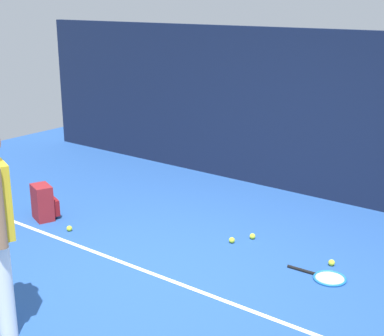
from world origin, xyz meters
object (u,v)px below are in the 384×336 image
object	(u,v)px
tennis_ball_by_fence	(232,240)
tennis_ball_mid_court	(252,236)
backpack	(44,203)
tennis_racket	(327,277)
tennis_ball_near_player	(69,228)
tennis_ball_far_left	(332,263)

from	to	relation	value
tennis_ball_by_fence	tennis_ball_mid_court	world-z (taller)	same
backpack	tennis_ball_by_fence	xyz separation A→B (m)	(2.24, 0.80, -0.18)
tennis_racket	tennis_ball_near_player	distance (m)	3.00
backpack	tennis_ball_by_fence	bearing A→B (deg)	-139.05
tennis_ball_by_fence	tennis_ball_far_left	xyz separation A→B (m)	(1.12, 0.15, 0.00)
tennis_ball_by_fence	tennis_ball_far_left	distance (m)	1.13
tennis_ball_by_fence	tennis_ball_near_player	bearing A→B (deg)	-152.83
tennis_ball_mid_court	tennis_ball_near_player	bearing A→B (deg)	-148.88
backpack	tennis_ball_by_fence	world-z (taller)	backpack
tennis_racket	tennis_ball_by_fence	bearing A→B (deg)	171.59
tennis_ball_mid_court	tennis_racket	bearing A→B (deg)	-19.02
tennis_ball_mid_court	tennis_ball_far_left	world-z (taller)	same
tennis_racket	tennis_ball_far_left	world-z (taller)	tennis_ball_far_left
tennis_ball_mid_court	tennis_ball_far_left	xyz separation A→B (m)	(0.99, -0.08, 0.00)
tennis_ball_mid_court	backpack	bearing A→B (deg)	-156.42
tennis_ball_by_fence	tennis_ball_mid_court	size ratio (longest dim) A/B	1.00
tennis_racket	tennis_ball_mid_court	xyz separation A→B (m)	(-1.07, 0.37, 0.02)
tennis_ball_near_player	tennis_ball_by_fence	xyz separation A→B (m)	(1.71, 0.88, 0.00)
backpack	tennis_ball_mid_court	bearing A→B (deg)	-135.18
tennis_ball_near_player	tennis_ball_by_fence	size ratio (longest dim) A/B	1.00
tennis_racket	tennis_ball_by_fence	world-z (taller)	tennis_ball_by_fence
tennis_ball_by_fence	tennis_ball_far_left	bearing A→B (deg)	7.61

